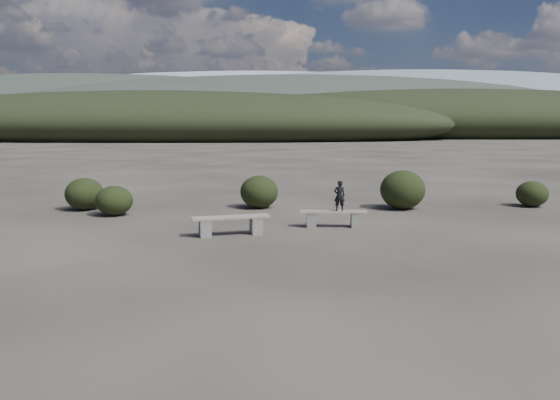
{
  "coord_description": "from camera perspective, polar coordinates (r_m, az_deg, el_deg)",
  "views": [
    {
      "loc": [
        0.19,
        -9.13,
        2.88
      ],
      "look_at": [
        -0.04,
        3.5,
        1.1
      ],
      "focal_mm": 35.0,
      "sensor_mm": 36.0,
      "label": 1
    }
  ],
  "objects": [
    {
      "name": "ground",
      "position": [
        9.58,
        -0.13,
        -9.47
      ],
      "size": [
        1200.0,
        1200.0,
        0.0
      ],
      "primitive_type": "plane",
      "color": "#292420",
      "rests_on": "ground"
    },
    {
      "name": "bench_left",
      "position": [
        14.17,
        -5.15,
        -2.48
      ],
      "size": [
        2.05,
        0.99,
        0.5
      ],
      "rotation": [
        0.0,
        0.0,
        0.3
      ],
      "color": "slate",
      "rests_on": "ground"
    },
    {
      "name": "bench_right",
      "position": [
        15.29,
        5.61,
        -1.81
      ],
      "size": [
        1.86,
        0.4,
        0.46
      ],
      "rotation": [
        0.0,
        0.0,
        -0.01
      ],
      "color": "slate",
      "rests_on": "ground"
    },
    {
      "name": "seated_person",
      "position": [
        15.21,
        6.23,
        0.44
      ],
      "size": [
        0.33,
        0.23,
        0.85
      ],
      "primitive_type": "imported",
      "rotation": [
        0.0,
        0.0,
        3.23
      ],
      "color": "black",
      "rests_on": "bench_right"
    },
    {
      "name": "shrub_a",
      "position": [
        17.92,
        -16.94,
        -0.06
      ],
      "size": [
        1.15,
        1.15,
        0.94
      ],
      "primitive_type": "ellipsoid",
      "color": "black",
      "rests_on": "ground"
    },
    {
      "name": "shrub_b",
      "position": [
        18.67,
        -2.19,
        0.87
      ],
      "size": [
        1.3,
        1.3,
        1.12
      ],
      "primitive_type": "ellipsoid",
      "color": "black",
      "rests_on": "ground"
    },
    {
      "name": "shrub_d",
      "position": [
        18.87,
        12.69,
        1.06
      ],
      "size": [
        1.51,
        1.51,
        1.32
      ],
      "primitive_type": "ellipsoid",
      "color": "black",
      "rests_on": "ground"
    },
    {
      "name": "shrub_e",
      "position": [
        20.92,
        24.85,
        0.6
      ],
      "size": [
        1.08,
        1.08,
        0.9
      ],
      "primitive_type": "ellipsoid",
      "color": "black",
      "rests_on": "ground"
    },
    {
      "name": "shrub_f",
      "position": [
        19.38,
        -19.75,
        0.6
      ],
      "size": [
        1.27,
        1.27,
        1.08
      ],
      "primitive_type": "ellipsoid",
      "color": "black",
      "rests_on": "ground"
    },
    {
      "name": "mountain_ridges",
      "position": [
        348.37,
        -0.23,
        9.31
      ],
      "size": [
        500.0,
        400.0,
        56.0
      ],
      "color": "black",
      "rests_on": "ground"
    }
  ]
}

